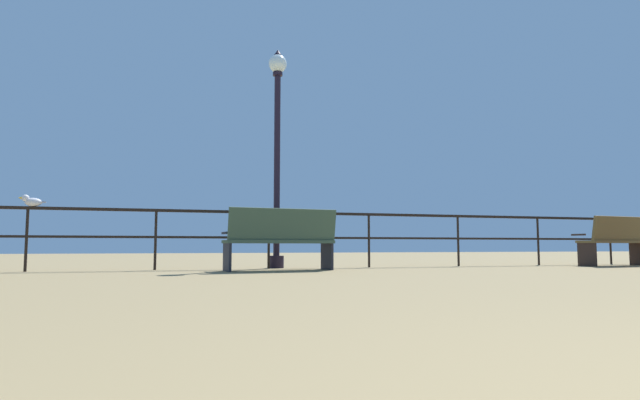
{
  "coord_description": "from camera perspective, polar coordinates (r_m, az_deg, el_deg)",
  "views": [
    {
      "loc": [
        -1.88,
        0.68,
        0.4
      ],
      "look_at": [
        0.79,
        9.28,
        1.19
      ],
      "focal_mm": 29.31,
      "sensor_mm": 36.0,
      "label": 1
    }
  ],
  "objects": [
    {
      "name": "pier_railing",
      "position": [
        9.29,
        -5.6,
        -2.85
      ],
      "size": [
        22.97,
        0.05,
        1.01
      ],
      "color": "black",
      "rests_on": "ground_plane"
    },
    {
      "name": "lamppost_center",
      "position": [
        9.7,
        -4.7,
        6.92
      ],
      "size": [
        0.34,
        0.34,
        4.05
      ],
      "color": "black",
      "rests_on": "ground_plane"
    },
    {
      "name": "seagull_on_rail",
      "position": [
        9.31,
        -28.94,
        -0.11
      ],
      "size": [
        0.39,
        0.18,
        0.18
      ],
      "color": "silver",
      "rests_on": "pier_railing"
    },
    {
      "name": "bench_near_right",
      "position": [
        12.04,
        29.68,
        -3.67
      ],
      "size": [
        1.59,
        0.75,
        0.98
      ],
      "color": "brown",
      "rests_on": "ground_plane"
    },
    {
      "name": "bench_near_left",
      "position": [
        8.43,
        -4.29,
        -4.04
      ],
      "size": [
        1.81,
        0.84,
        0.99
      ],
      "color": "#374D3A",
      "rests_on": "ground_plane"
    }
  ]
}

